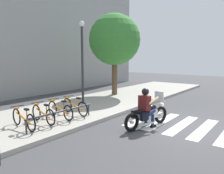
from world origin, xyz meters
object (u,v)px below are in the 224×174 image
Objects in this scene: motorcycle at (147,115)px; bicycle_2 at (60,110)px; rider at (146,105)px; bicycle_1 at (43,114)px; bicycle_3 at (75,106)px; tree_near_rack at (115,40)px; bicycle_0 at (23,119)px; street_lamp at (82,56)px; bike_rack at (62,112)px.

motorcycle reaches higher than bicycle_2.
bicycle_1 is (-2.19, 3.00, -0.35)m from rider.
bicycle_3 is at bearing 103.04° from motorcycle.
rider reaches higher than bicycle_1.
tree_near_rack is (5.89, 1.67, 3.10)m from bicycle_2.
tree_near_rack reaches higher than bicycle_3.
bicycle_0 is at bearing 179.99° from bicycle_2.
bicycle_0 is at bearing -162.97° from street_lamp.
tree_near_rack is at bearing 14.08° from bicycle_1.
bicycle_1 is 0.94× the size of bicycle_2.
tree_near_rack reaches higher than motorcycle.
tree_near_rack is (6.68, 1.67, 3.10)m from bicycle_1.
street_lamp is (1.11, 4.30, 2.14)m from motorcycle.
street_lamp is 3.47m from tree_near_rack.
bicycle_2 reaches higher than bicycle_0.
bicycle_3 is at bearing 25.25° from bike_rack.
motorcycle is 1.31× the size of bicycle_0.
bicycle_0 is 0.32× the size of tree_near_rack.
tree_near_rack is at bearing 46.83° from motorcycle.
street_lamp reaches higher than bicycle_0.
bicycle_1 is (0.78, -0.00, 0.00)m from bicycle_0.
street_lamp is (1.18, 4.28, 1.77)m from rider.
bicycle_1 is at bearing 126.14° from rider.
bicycle_0 is 2.35m from bicycle_3.
bicycle_0 reaches higher than bike_rack.
street_lamp reaches higher than rider.
bicycle_1 is 1.57m from bicycle_3.
bicycle_2 is 0.33× the size of tree_near_rack.
bike_rack is 4.05m from street_lamp.
street_lamp is 0.82× the size of tree_near_rack.
motorcycle is at bearing -15.97° from rider.
bike_rack is at bearing -154.75° from bicycle_3.
tree_near_rack is (5.11, 1.67, 3.10)m from bicycle_3.
tree_near_rack is at bearing 15.86° from bicycle_2.
bike_rack is at bearing 126.35° from rider.
bicycle_3 is (2.35, -0.00, 0.01)m from bicycle_0.
bicycle_0 is at bearing 134.74° from rider.
motorcycle is 7.16m from tree_near_rack.
bike_rack is 7.33m from tree_near_rack.
bicycle_2 is at bearing 116.13° from motorcycle.
bicycle_1 is 0.78m from bicycle_2.
bicycle_3 reaches higher than bike_rack.
street_lamp is at bearing 31.51° from bike_rack.
bicycle_0 is 8.25m from tree_near_rack.
motorcycle is 4.30m from bicycle_0.
bicycle_3 is at bearing -0.01° from bicycle_2.
rider is 3.09m from bicycle_3.
bicycle_2 is at bearing -153.82° from street_lamp.
rider is 4.78m from street_lamp.
rider is 0.28× the size of tree_near_rack.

